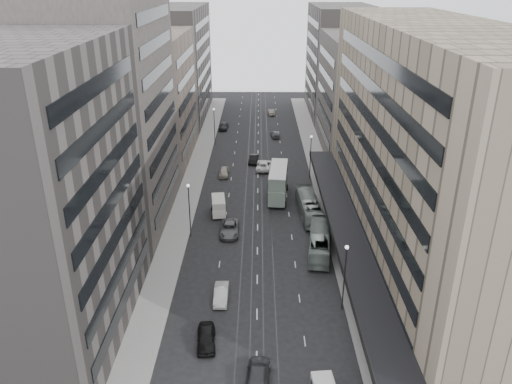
{
  "coord_description": "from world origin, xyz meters",
  "views": [
    {
      "loc": [
        0.16,
        -51.9,
        35.08
      ],
      "look_at": [
        -0.24,
        16.09,
        5.37
      ],
      "focal_mm": 35.0,
      "sensor_mm": 36.0,
      "label": 1
    }
  ],
  "objects_px": {
    "double_decker": "(278,182)",
    "sedan_0": "(206,338)",
    "sedan_2": "(229,229)",
    "panel_van": "(219,206)",
    "bus_far": "(309,206)",
    "sedan_1": "(221,294)",
    "bus_near": "(319,241)"
  },
  "relations": [
    {
      "from": "bus_far",
      "to": "sedan_2",
      "type": "xyz_separation_m",
      "value": [
        -12.18,
        -6.07,
        -0.83
      ]
    },
    {
      "from": "double_decker",
      "to": "sedan_0",
      "type": "height_order",
      "value": "double_decker"
    },
    {
      "from": "panel_van",
      "to": "sedan_2",
      "type": "height_order",
      "value": "panel_van"
    },
    {
      "from": "bus_far",
      "to": "double_decker",
      "type": "relative_size",
      "value": 1.15
    },
    {
      "from": "panel_van",
      "to": "sedan_0",
      "type": "height_order",
      "value": "panel_van"
    },
    {
      "from": "double_decker",
      "to": "sedan_0",
      "type": "xyz_separation_m",
      "value": [
        -8.65,
        -36.83,
        -2.13
      ]
    },
    {
      "from": "bus_far",
      "to": "double_decker",
      "type": "bearing_deg",
      "value": -59.33
    },
    {
      "from": "double_decker",
      "to": "sedan_2",
      "type": "relative_size",
      "value": 1.75
    },
    {
      "from": "sedan_0",
      "to": "sedan_2",
      "type": "relative_size",
      "value": 0.82
    },
    {
      "from": "sedan_0",
      "to": "sedan_1",
      "type": "bearing_deg",
      "value": 77.7
    },
    {
      "from": "bus_far",
      "to": "sedan_0",
      "type": "relative_size",
      "value": 2.48
    },
    {
      "from": "sedan_1",
      "to": "sedan_2",
      "type": "relative_size",
      "value": 0.8
    },
    {
      "from": "sedan_1",
      "to": "sedan_2",
      "type": "bearing_deg",
      "value": 89.38
    },
    {
      "from": "panel_van",
      "to": "sedan_1",
      "type": "bearing_deg",
      "value": -91.47
    },
    {
      "from": "bus_far",
      "to": "sedan_2",
      "type": "bearing_deg",
      "value": 22.83
    },
    {
      "from": "double_decker",
      "to": "sedan_2",
      "type": "height_order",
      "value": "double_decker"
    },
    {
      "from": "bus_near",
      "to": "bus_far",
      "type": "bearing_deg",
      "value": -80.45
    },
    {
      "from": "sedan_2",
      "to": "sedan_0",
      "type": "bearing_deg",
      "value": -92.77
    },
    {
      "from": "sedan_2",
      "to": "panel_van",
      "type": "bearing_deg",
      "value": 107.7
    },
    {
      "from": "bus_far",
      "to": "sedan_2",
      "type": "height_order",
      "value": "bus_far"
    },
    {
      "from": "bus_near",
      "to": "sedan_2",
      "type": "distance_m",
      "value": 13.62
    },
    {
      "from": "sedan_0",
      "to": "bus_far",
      "type": "bearing_deg",
      "value": 61.2
    },
    {
      "from": "sedan_0",
      "to": "sedan_1",
      "type": "distance_m",
      "value": 7.82
    },
    {
      "from": "bus_near",
      "to": "sedan_1",
      "type": "height_order",
      "value": "bus_near"
    },
    {
      "from": "sedan_1",
      "to": "bus_far",
      "type": "bearing_deg",
      "value": 60.89
    },
    {
      "from": "panel_van",
      "to": "sedan_0",
      "type": "relative_size",
      "value": 1.01
    },
    {
      "from": "double_decker",
      "to": "sedan_0",
      "type": "relative_size",
      "value": 2.15
    },
    {
      "from": "bus_far",
      "to": "panel_van",
      "type": "distance_m",
      "value": 14.24
    },
    {
      "from": "sedan_0",
      "to": "sedan_2",
      "type": "xyz_separation_m",
      "value": [
        1.08,
        24.01,
        -0.0
      ]
    },
    {
      "from": "bus_near",
      "to": "double_decker",
      "type": "bearing_deg",
      "value": -66.94
    },
    {
      "from": "bus_near",
      "to": "sedan_1",
      "type": "distance_m",
      "value": 16.97
    },
    {
      "from": "panel_van",
      "to": "sedan_1",
      "type": "relative_size",
      "value": 1.03
    }
  ]
}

